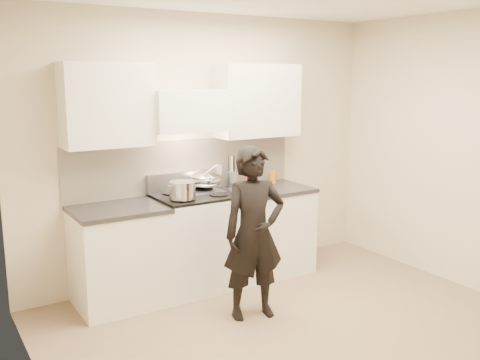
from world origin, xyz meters
name	(u,v)px	position (x,y,z in m)	size (l,w,h in m)	color
ground_plane	(310,336)	(0.00, 0.00, 0.00)	(4.00, 4.00, 0.00)	#836952
room_shell	(280,136)	(-0.06, 0.37, 1.60)	(4.04, 3.54, 2.70)	beige
stove	(196,241)	(-0.30, 1.42, 0.47)	(0.76, 0.65, 0.96)	white
counter_right	(265,230)	(0.53, 1.43, 0.46)	(0.92, 0.67, 0.92)	silver
counter_left	(120,256)	(-1.08, 1.43, 0.46)	(0.82, 0.67, 0.92)	silver
wok	(205,179)	(-0.11, 1.57, 1.05)	(0.35, 0.42, 0.28)	silver
stock_pot	(183,190)	(-0.50, 1.28, 1.04)	(0.34, 0.29, 0.16)	silver
utensil_crock	(232,178)	(0.25, 1.64, 1.02)	(0.13, 0.13, 0.33)	#AFB0B9
spice_jar	(246,180)	(0.44, 1.66, 0.97)	(0.05, 0.05, 0.10)	#C6721A
oil_glass	(273,177)	(0.74, 1.59, 0.99)	(0.08, 0.08, 0.14)	#B55D0E
person	(254,233)	(-0.17, 0.57, 0.75)	(0.55, 0.36, 1.51)	black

